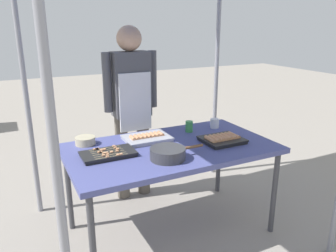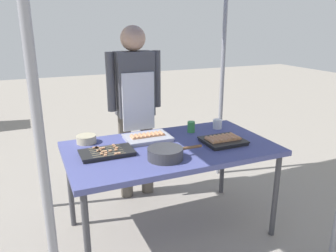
# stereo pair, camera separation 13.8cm
# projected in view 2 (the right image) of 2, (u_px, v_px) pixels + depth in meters

# --- Properties ---
(ground_plane) EXTENTS (18.00, 18.00, 0.00)m
(ground_plane) POSITION_uv_depth(u_px,v_px,m) (170.00, 229.00, 2.82)
(ground_plane) COLOR gray
(stall_table) EXTENTS (1.60, 0.90, 0.75)m
(stall_table) POSITION_uv_depth(u_px,v_px,m) (171.00, 152.00, 2.61)
(stall_table) COLOR #4C518C
(stall_table) RESTS_ON ground
(tray_grilled_sausages) EXTENTS (0.32, 0.28, 0.05)m
(tray_grilled_sausages) POSITION_uv_depth(u_px,v_px,m) (223.00, 140.00, 2.66)
(tray_grilled_sausages) COLOR black
(tray_grilled_sausages) RESTS_ON stall_table
(tray_meat_skewers) EXTENTS (0.39, 0.22, 0.04)m
(tray_meat_skewers) POSITION_uv_depth(u_px,v_px,m) (107.00, 153.00, 2.42)
(tray_meat_skewers) COLOR black
(tray_meat_skewers) RESTS_ON stall_table
(tray_pork_links) EXTENTS (0.37, 0.27, 0.05)m
(tray_pork_links) POSITION_uv_depth(u_px,v_px,m) (148.00, 137.00, 2.73)
(tray_pork_links) COLOR #ADADB2
(tray_pork_links) RESTS_ON stall_table
(cooking_wok) EXTENTS (0.41, 0.25, 0.08)m
(cooking_wok) POSITION_uv_depth(u_px,v_px,m) (166.00, 153.00, 2.34)
(cooking_wok) COLOR #38383A
(cooking_wok) RESTS_ON stall_table
(condiment_bowl) EXTENTS (0.16, 0.16, 0.06)m
(condiment_bowl) POSITION_uv_depth(u_px,v_px,m) (86.00, 139.00, 2.66)
(condiment_bowl) COLOR #BFB28C
(condiment_bowl) RESTS_ON stall_table
(drink_cup_near_edge) EXTENTS (0.07, 0.07, 0.10)m
(drink_cup_near_edge) POSITION_uv_depth(u_px,v_px,m) (191.00, 127.00, 2.92)
(drink_cup_near_edge) COLOR #3F994C
(drink_cup_near_edge) RESTS_ON stall_table
(drink_cup_by_wok) EXTENTS (0.08, 0.08, 0.08)m
(drink_cup_by_wok) POSITION_uv_depth(u_px,v_px,m) (217.00, 124.00, 3.01)
(drink_cup_by_wok) COLOR white
(drink_cup_by_wok) RESTS_ON stall_table
(vendor_woman) EXTENTS (0.52, 0.23, 1.65)m
(vendor_woman) POSITION_uv_depth(u_px,v_px,m) (135.00, 99.00, 3.12)
(vendor_woman) COLOR #595147
(vendor_woman) RESTS_ON ground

